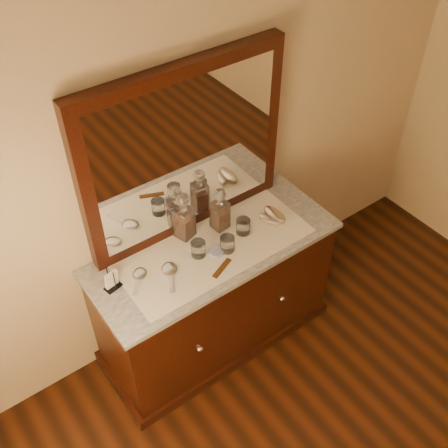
% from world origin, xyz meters
% --- Properties ---
extents(dresser_cabinet, '(1.40, 0.55, 0.82)m').
position_xyz_m(dresser_cabinet, '(0.00, 1.96, 0.41)').
color(dresser_cabinet, black).
rests_on(dresser_cabinet, floor).
extents(dresser_plinth, '(1.46, 0.59, 0.08)m').
position_xyz_m(dresser_plinth, '(0.00, 1.96, 0.04)').
color(dresser_plinth, black).
rests_on(dresser_plinth, floor).
extents(knob_left, '(0.04, 0.04, 0.04)m').
position_xyz_m(knob_left, '(-0.30, 1.67, 0.45)').
color(knob_left, silver).
rests_on(knob_left, dresser_cabinet).
extents(knob_right, '(0.04, 0.04, 0.04)m').
position_xyz_m(knob_right, '(0.30, 1.67, 0.45)').
color(knob_right, silver).
rests_on(knob_right, dresser_cabinet).
extents(marble_top, '(1.44, 0.59, 0.03)m').
position_xyz_m(marble_top, '(0.00, 1.96, 0.83)').
color(marble_top, silver).
rests_on(marble_top, dresser_cabinet).
extents(mirror_frame, '(1.20, 0.08, 1.00)m').
position_xyz_m(mirror_frame, '(0.00, 2.20, 1.35)').
color(mirror_frame, black).
rests_on(mirror_frame, marble_top).
extents(mirror_glass, '(1.06, 0.01, 0.86)m').
position_xyz_m(mirror_glass, '(0.00, 2.17, 1.35)').
color(mirror_glass, white).
rests_on(mirror_glass, marble_top).
extents(lace_runner, '(1.10, 0.45, 0.00)m').
position_xyz_m(lace_runner, '(0.00, 1.94, 0.85)').
color(lace_runner, white).
rests_on(lace_runner, marble_top).
extents(pin_dish, '(0.10, 0.10, 0.02)m').
position_xyz_m(pin_dish, '(-0.01, 1.91, 0.86)').
color(pin_dish, white).
rests_on(pin_dish, lace_runner).
extents(comb, '(0.15, 0.08, 0.01)m').
position_xyz_m(comb, '(-0.06, 1.79, 0.86)').
color(comb, brown).
rests_on(comb, lace_runner).
extents(napkin_rack, '(0.10, 0.07, 0.14)m').
position_xyz_m(napkin_rack, '(-0.59, 2.02, 0.90)').
color(napkin_rack, black).
rests_on(napkin_rack, marble_top).
extents(decanter_left, '(0.12, 0.12, 0.31)m').
position_xyz_m(decanter_left, '(-0.08, 2.12, 0.97)').
color(decanter_left, '#993F16').
rests_on(decanter_left, lace_runner).
extents(decanter_right, '(0.09, 0.09, 0.28)m').
position_xyz_m(decanter_right, '(0.12, 2.06, 0.96)').
color(decanter_right, '#993F16').
rests_on(decanter_right, lace_runner).
extents(brush_near, '(0.12, 0.16, 0.04)m').
position_xyz_m(brush_near, '(0.38, 1.92, 0.87)').
color(brush_near, '#9E8761').
rests_on(brush_near, lace_runner).
extents(brush_far, '(0.08, 0.17, 0.05)m').
position_xyz_m(brush_far, '(0.42, 1.93, 0.88)').
color(brush_far, '#9E8761').
rests_on(brush_far, lace_runner).
extents(hand_mirror_outer, '(0.16, 0.18, 0.02)m').
position_xyz_m(hand_mirror_outer, '(-0.45, 2.00, 0.86)').
color(hand_mirror_outer, silver).
rests_on(hand_mirror_outer, lace_runner).
extents(hand_mirror_inner, '(0.15, 0.22, 0.02)m').
position_xyz_m(hand_mirror_inner, '(-0.30, 1.93, 0.86)').
color(hand_mirror_inner, silver).
rests_on(hand_mirror_inner, lace_runner).
extents(tumblers, '(0.39, 0.15, 0.09)m').
position_xyz_m(tumblers, '(0.05, 1.93, 0.90)').
color(tumblers, white).
rests_on(tumblers, lace_runner).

